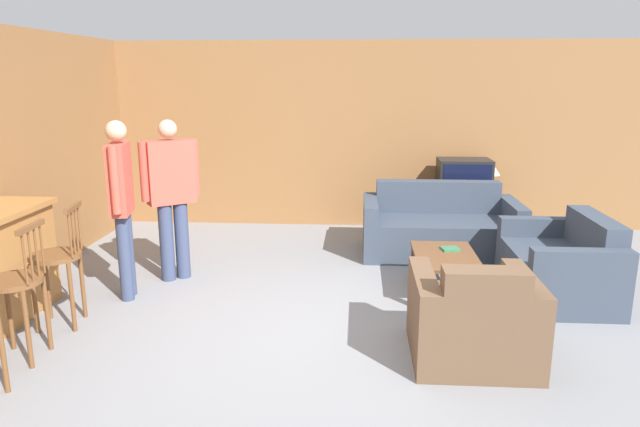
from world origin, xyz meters
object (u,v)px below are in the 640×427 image
bar_chair_mid (16,289)px  person_by_window (171,192)px  couch_far (440,229)px  table_lamp (490,169)px  loveseat_right (561,266)px  armchair_near (473,321)px  tv_unit (462,213)px  coffee_table (445,260)px  person_by_counter (121,199)px  tv (464,176)px  book_on_table (450,249)px  bar_chair_far (58,263)px

bar_chair_mid → person_by_window: size_ratio=0.63×
couch_far → table_lamp: 1.34m
bar_chair_mid → loveseat_right: bearing=19.4°
armchair_near → tv_unit: armchair_near is taller
loveseat_right → coffee_table: size_ratio=1.37×
person_by_counter → coffee_table: bearing=5.8°
loveseat_right → tv: 2.38m
tv → person_by_window: (-3.36, -2.01, 0.14)m
loveseat_right → tv: bearing=104.2°
book_on_table → bar_chair_mid: bearing=-153.2°
tv_unit → tv: size_ratio=1.42×
tv_unit → person_by_counter: person_by_counter is taller
armchair_near → table_lamp: 3.77m
loveseat_right → bar_chair_far: bearing=-167.8°
coffee_table → person_by_window: (-2.80, 0.24, 0.61)m
book_on_table → person_by_counter: person_by_counter is taller
armchair_near → book_on_table: 1.54m
table_lamp → loveseat_right: bearing=-84.2°
couch_far → person_by_window: person_by_window is taller
book_on_table → table_lamp: 2.30m
coffee_table → table_lamp: table_lamp is taller
table_lamp → person_by_counter: person_by_counter is taller
couch_far → person_by_counter: bearing=-152.9°
loveseat_right → armchair_near: bearing=-129.0°
person_by_counter → bar_chair_far: bearing=-115.2°
armchair_near → coffee_table: size_ratio=0.95×
tv_unit → coffee_table: bearing=-103.7°
book_on_table → table_lamp: table_lamp is taller
bar_chair_far → loveseat_right: 4.65m
book_on_table → person_by_window: bearing=178.5°
tv → person_by_counter: size_ratio=0.40×
bar_chair_mid → person_by_window: (0.61, 1.83, 0.38)m
coffee_table → bar_chair_mid: bearing=-155.0°
bar_chair_far → coffee_table: bar_chair_far is taller
coffee_table → person_by_window: bearing=175.0°
loveseat_right → person_by_window: size_ratio=0.78×
armchair_near → bar_chair_mid: bearing=-176.2°
couch_far → tv_unit: (0.43, 0.92, -0.01)m
bar_chair_far → table_lamp: (4.31, 3.24, 0.34)m
bar_chair_far → tv: size_ratio=1.53×
armchair_near → person_by_counter: person_by_counter is taller
bar_chair_far → tv_unit: size_ratio=1.08×
couch_far → loveseat_right: bearing=-53.2°
bar_chair_mid → loveseat_right: 4.82m
tv_unit → person_by_window: (-3.36, -2.01, 0.65)m
person_by_window → table_lamp: bearing=28.6°
bar_chair_far → person_by_counter: size_ratio=0.62×
bar_chair_far → person_by_window: bearing=63.5°
bar_chair_far → armchair_near: 3.46m
couch_far → person_by_counter: (-3.23, -1.65, 0.68)m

